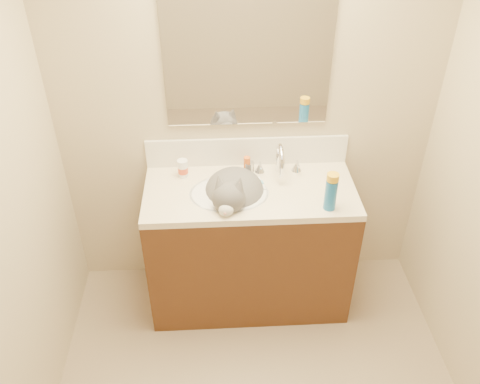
{
  "coord_description": "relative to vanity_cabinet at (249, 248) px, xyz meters",
  "views": [
    {
      "loc": [
        -0.19,
        -1.35,
        2.54
      ],
      "look_at": [
        -0.06,
        0.92,
        0.88
      ],
      "focal_mm": 38.0,
      "sensor_mm": 36.0,
      "label": 1
    }
  ],
  "objects": [
    {
      "name": "room_shell",
      "position": [
        0.0,
        -0.97,
        1.08
      ],
      "size": [
        2.24,
        2.54,
        2.52
      ],
      "color": "#BDAA8C",
      "rests_on": "ground"
    },
    {
      "name": "vanity_cabinet",
      "position": [
        0.0,
        0.0,
        0.0
      ],
      "size": [
        1.2,
        0.55,
        0.82
      ],
      "primitive_type": "cube",
      "color": "#462612",
      "rests_on": "ground"
    },
    {
      "name": "counter_slab",
      "position": [
        0.0,
        0.0,
        0.43
      ],
      "size": [
        1.2,
        0.55,
        0.04
      ],
      "primitive_type": "cube",
      "color": "beige",
      "rests_on": "vanity_cabinet"
    },
    {
      "name": "basin",
      "position": [
        -0.12,
        -0.03,
        0.38
      ],
      "size": [
        0.45,
        0.36,
        0.14
      ],
      "primitive_type": "ellipsoid",
      "color": "white",
      "rests_on": "vanity_cabinet"
    },
    {
      "name": "faucet",
      "position": [
        0.18,
        0.14,
        0.54
      ],
      "size": [
        0.28,
        0.2,
        0.21
      ],
      "color": "silver",
      "rests_on": "counter_slab"
    },
    {
      "name": "cat",
      "position": [
        -0.09,
        -0.02,
        0.44
      ],
      "size": [
        0.42,
        0.51,
        0.35
      ],
      "rotation": [
        0.0,
        0.0,
        -0.22
      ],
      "color": "#525052",
      "rests_on": "basin"
    },
    {
      "name": "backsplash",
      "position": [
        0.0,
        0.26,
        0.54
      ],
      "size": [
        1.2,
        0.02,
        0.18
      ],
      "primitive_type": "cube",
      "color": "silver",
      "rests_on": "counter_slab"
    },
    {
      "name": "mirror",
      "position": [
        0.0,
        0.26,
        1.13
      ],
      "size": [
        0.9,
        0.02,
        0.8
      ],
      "primitive_type": "cube",
      "color": "white",
      "rests_on": "room_shell"
    },
    {
      "name": "pill_bottle",
      "position": [
        -0.38,
        0.15,
        0.5
      ],
      "size": [
        0.06,
        0.06,
        0.11
      ],
      "primitive_type": "cylinder",
      "rotation": [
        0.0,
        0.0,
        0.05
      ],
      "color": "white",
      "rests_on": "counter_slab"
    },
    {
      "name": "pill_label",
      "position": [
        -0.38,
        0.15,
        0.49
      ],
      "size": [
        0.06,
        0.06,
        0.04
      ],
      "primitive_type": "cylinder",
      "rotation": [
        0.0,
        0.0,
        0.05
      ],
      "color": "#E04B25",
      "rests_on": "pill_bottle"
    },
    {
      "name": "silver_jar",
      "position": [
        0.01,
        0.18,
        0.48
      ],
      "size": [
        0.06,
        0.06,
        0.06
      ],
      "primitive_type": "cylinder",
      "rotation": [
        0.0,
        0.0,
        -0.16
      ],
      "color": "#B7B7BC",
      "rests_on": "counter_slab"
    },
    {
      "name": "amber_bottle",
      "position": [
        -0.01,
        0.19,
        0.5
      ],
      "size": [
        0.05,
        0.05,
        0.1
      ],
      "primitive_type": "cylinder",
      "rotation": [
        0.0,
        0.0,
        -0.31
      ],
      "color": "#D65D19",
      "rests_on": "counter_slab"
    },
    {
      "name": "toothbrush",
      "position": [
        0.07,
        0.05,
        0.45
      ],
      "size": [
        0.04,
        0.12,
        0.01
      ],
      "primitive_type": "cube",
      "rotation": [
        0.0,
        0.0,
        0.24
      ],
      "color": "white",
      "rests_on": "counter_slab"
    },
    {
      "name": "toothbrush_head",
      "position": [
        0.07,
        0.05,
        0.46
      ],
      "size": [
        0.02,
        0.03,
        0.02
      ],
      "primitive_type": "cube",
      "rotation": [
        0.0,
        0.0,
        0.24
      ],
      "color": "#63AED4",
      "rests_on": "counter_slab"
    },
    {
      "name": "spray_can",
      "position": [
        0.41,
        -0.2,
        0.54
      ],
      "size": [
        0.07,
        0.07,
        0.18
      ],
      "primitive_type": "cylinder",
      "rotation": [
        0.0,
        0.0,
        0.03
      ],
      "color": "#1965B1",
      "rests_on": "counter_slab"
    },
    {
      "name": "spray_cap",
      "position": [
        0.41,
        -0.2,
        0.65
      ],
      "size": [
        0.07,
        0.07,
        0.04
      ],
      "primitive_type": "cylinder",
      "rotation": [
        0.0,
        0.0,
        0.03
      ],
      "color": "gold",
      "rests_on": "spray_can"
    }
  ]
}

